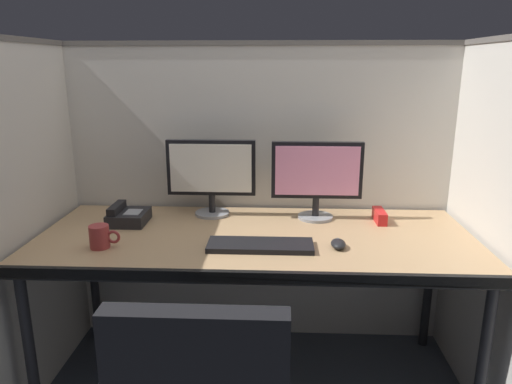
# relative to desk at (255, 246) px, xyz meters

# --- Properties ---
(cubicle_partition_rear) EXTENTS (2.21, 0.06, 1.57)m
(cubicle_partition_rear) POSITION_rel_desk_xyz_m (0.00, 0.46, 0.10)
(cubicle_partition_rear) COLOR beige
(cubicle_partition_rear) RESTS_ON ground
(cubicle_partition_left) EXTENTS (0.06, 1.41, 1.57)m
(cubicle_partition_left) POSITION_rel_desk_xyz_m (-0.99, -0.09, 0.10)
(cubicle_partition_left) COLOR beige
(cubicle_partition_left) RESTS_ON ground
(cubicle_partition_right) EXTENTS (0.06, 1.41, 1.57)m
(cubicle_partition_right) POSITION_rel_desk_xyz_m (0.99, -0.09, 0.10)
(cubicle_partition_right) COLOR beige
(cubicle_partition_right) RESTS_ON ground
(desk) EXTENTS (1.90, 0.80, 0.74)m
(desk) POSITION_rel_desk_xyz_m (0.00, 0.00, 0.00)
(desk) COLOR tan
(desk) RESTS_ON ground
(monitor_left) EXTENTS (0.43, 0.17, 0.37)m
(monitor_left) POSITION_rel_desk_xyz_m (-0.23, 0.28, 0.27)
(monitor_left) COLOR gray
(monitor_left) RESTS_ON desk
(monitor_right) EXTENTS (0.43, 0.17, 0.37)m
(monitor_right) POSITION_rel_desk_xyz_m (0.28, 0.25, 0.27)
(monitor_right) COLOR gray
(monitor_right) RESTS_ON desk
(keyboard_main) EXTENTS (0.43, 0.15, 0.02)m
(keyboard_main) POSITION_rel_desk_xyz_m (0.03, -0.14, 0.06)
(keyboard_main) COLOR black
(keyboard_main) RESTS_ON desk
(computer_mouse) EXTENTS (0.06, 0.10, 0.04)m
(computer_mouse) POSITION_rel_desk_xyz_m (0.34, -0.13, 0.07)
(computer_mouse) COLOR black
(computer_mouse) RESTS_ON desk
(red_stapler) EXTENTS (0.04, 0.15, 0.06)m
(red_stapler) POSITION_rel_desk_xyz_m (0.58, 0.22, 0.08)
(red_stapler) COLOR red
(red_stapler) RESTS_ON desk
(coffee_mug) EXTENTS (0.13, 0.08, 0.09)m
(coffee_mug) POSITION_rel_desk_xyz_m (-0.62, -0.17, 0.10)
(coffee_mug) COLOR #993333
(coffee_mug) RESTS_ON desk
(desk_phone) EXTENTS (0.17, 0.19, 0.09)m
(desk_phone) POSITION_rel_desk_xyz_m (-0.61, 0.14, 0.08)
(desk_phone) COLOR black
(desk_phone) RESTS_ON desk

